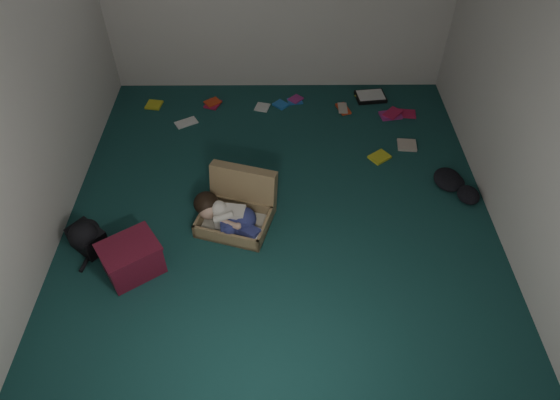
{
  "coord_description": "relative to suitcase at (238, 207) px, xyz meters",
  "views": [
    {
      "loc": [
        -0.02,
        -3.24,
        3.48
      ],
      "look_at": [
        0.0,
        -0.15,
        0.35
      ],
      "focal_mm": 32.0,
      "sensor_mm": 36.0,
      "label": 1
    }
  ],
  "objects": [
    {
      "name": "wall_left",
      "position": [
        -1.61,
        0.03,
        1.16
      ],
      "size": [
        0.0,
        4.5,
        4.5
      ],
      "primitive_type": "plane",
      "rotation": [
        1.57,
        0.0,
        1.57
      ],
      "color": "silver",
      "rests_on": "ground"
    },
    {
      "name": "wall_right",
      "position": [
        2.39,
        0.03,
        1.16
      ],
      "size": [
        0.0,
        4.5,
        4.5
      ],
      "primitive_type": "plane",
      "rotation": [
        1.57,
        0.0,
        -1.57
      ],
      "color": "silver",
      "rests_on": "ground"
    },
    {
      "name": "maroon_bin",
      "position": [
        -0.86,
        -0.61,
        0.02
      ],
      "size": [
        0.59,
        0.56,
        0.32
      ],
      "rotation": [
        0.0,
        0.0,
        0.6
      ],
      "color": "maroon",
      "rests_on": "floor"
    },
    {
      "name": "person",
      "position": [
        -0.09,
        -0.14,
        0.04
      ],
      "size": [
        0.64,
        0.47,
        0.29
      ],
      "rotation": [
        0.0,
        0.0,
        -0.29
      ],
      "color": "silver",
      "rests_on": "suitcase"
    },
    {
      "name": "paper_tray",
      "position": [
        1.52,
        1.98,
        -0.11
      ],
      "size": [
        0.38,
        0.31,
        0.05
      ],
      "rotation": [
        0.0,
        0.0,
        0.12
      ],
      "color": "black",
      "rests_on": "floor"
    },
    {
      "name": "wall_front",
      "position": [
        0.39,
        -2.22,
        1.16
      ],
      "size": [
        4.5,
        0.0,
        4.5
      ],
      "primitive_type": "plane",
      "rotation": [
        -1.57,
        0.0,
        0.0
      ],
      "color": "silver",
      "rests_on": "ground"
    },
    {
      "name": "backpack",
      "position": [
        -1.31,
        -0.35,
        -0.02
      ],
      "size": [
        0.5,
        0.49,
        0.23
      ],
      "primitive_type": null,
      "rotation": [
        0.0,
        0.0,
        -0.67
      ],
      "color": "black",
      "rests_on": "floor"
    },
    {
      "name": "floor",
      "position": [
        0.39,
        0.03,
        -0.14
      ],
      "size": [
        4.5,
        4.5,
        0.0
      ],
      "primitive_type": "plane",
      "color": "#16403E",
      "rests_on": "ground"
    },
    {
      "name": "suitcase",
      "position": [
        0.0,
        0.0,
        0.0
      ],
      "size": [
        0.78,
        0.77,
        0.46
      ],
      "rotation": [
        0.0,
        0.0,
        -0.29
      ],
      "color": "#987D53",
      "rests_on": "floor"
    },
    {
      "name": "book_scatter",
      "position": [
        0.7,
        1.63,
        -0.13
      ],
      "size": [
        3.22,
        1.33,
        0.02
      ],
      "color": "gold",
      "rests_on": "floor"
    },
    {
      "name": "clothing_pile",
      "position": [
        2.09,
        0.34,
        -0.07
      ],
      "size": [
        0.57,
        0.52,
        0.15
      ],
      "primitive_type": null,
      "rotation": [
        0.0,
        0.0,
        0.38
      ],
      "color": "black",
      "rests_on": "floor"
    }
  ]
}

